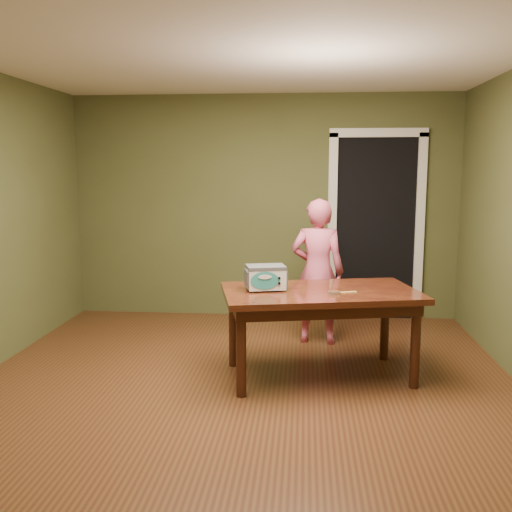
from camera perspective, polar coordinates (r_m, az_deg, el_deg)
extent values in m
plane|color=#573418|center=(4.57, -1.59, -13.82)|extent=(5.00, 5.00, 0.00)
cube|color=#4C522C|center=(6.72, 0.78, 4.91)|extent=(4.50, 0.02, 2.60)
cube|color=#4C522C|center=(1.81, -10.76, -5.90)|extent=(4.50, 0.02, 2.60)
cube|color=white|center=(4.30, -1.74, 20.12)|extent=(4.50, 5.00, 0.02)
cube|color=black|center=(7.07, 11.54, 2.89)|extent=(0.90, 0.60, 2.10)
cube|color=black|center=(6.76, 11.84, 2.61)|extent=(0.90, 0.02, 2.10)
cube|color=white|center=(6.70, 7.60, 2.67)|extent=(0.10, 0.06, 2.20)
cube|color=white|center=(6.82, 16.03, 2.52)|extent=(0.10, 0.06, 2.20)
cube|color=white|center=(6.72, 12.16, 11.97)|extent=(1.10, 0.06, 0.10)
cube|color=#34120B|center=(4.79, 6.44, -3.69)|extent=(1.75, 1.22, 0.05)
cube|color=#33170C|center=(4.81, 6.42, -4.56)|extent=(1.61, 1.07, 0.10)
cylinder|color=#33170C|center=(4.44, -1.50, -9.66)|extent=(0.08, 0.08, 0.70)
cylinder|color=#33170C|center=(5.11, -2.29, -7.19)|extent=(0.08, 0.08, 0.70)
cylinder|color=#33170C|center=(4.78, 15.65, -8.64)|extent=(0.08, 0.08, 0.70)
cylinder|color=#33170C|center=(5.40, 12.76, -6.50)|extent=(0.08, 0.08, 0.70)
cylinder|color=#4C4F54|center=(4.66, -0.40, -3.59)|extent=(0.02, 0.02, 0.01)
cylinder|color=#4C4F54|center=(4.82, -0.68, -3.17)|extent=(0.02, 0.02, 0.01)
cylinder|color=#4C4F54|center=(4.70, 2.68, -3.48)|extent=(0.02, 0.02, 0.01)
cylinder|color=#4C4F54|center=(4.86, 2.30, -3.07)|extent=(0.02, 0.02, 0.01)
cube|color=white|center=(4.74, 0.98, -2.22)|extent=(0.35, 0.29, 0.17)
cube|color=#4C4F54|center=(4.72, 0.98, -1.11)|extent=(0.36, 0.29, 0.03)
cube|color=#4C4F54|center=(4.72, -0.95, -2.27)|extent=(0.06, 0.20, 0.14)
cube|color=#4C4F54|center=(4.77, 2.89, -2.16)|extent=(0.06, 0.20, 0.14)
ellipsoid|color=teal|center=(4.63, 0.89, -2.49)|extent=(0.23, 0.06, 0.15)
cylinder|color=black|center=(4.64, 2.34, -2.22)|extent=(0.02, 0.02, 0.02)
cylinder|color=black|center=(4.65, 2.34, -2.76)|extent=(0.02, 0.01, 0.02)
cylinder|color=silver|center=(4.65, 7.83, -3.65)|extent=(0.10, 0.10, 0.02)
cylinder|color=#4B2719|center=(4.65, 7.83, -3.56)|extent=(0.09, 0.09, 0.01)
cube|color=#E9C365|center=(4.71, 9.01, -3.61)|extent=(0.18, 0.08, 0.01)
imported|color=#D75878|center=(5.73, 6.17, -1.55)|extent=(0.56, 0.40, 1.46)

